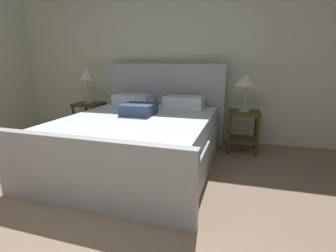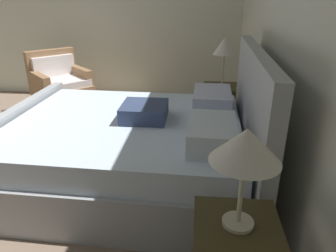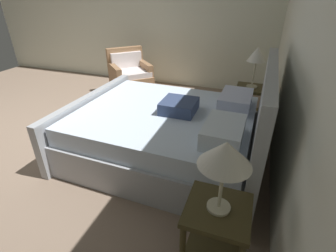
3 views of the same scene
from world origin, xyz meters
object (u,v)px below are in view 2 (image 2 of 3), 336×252
(bed, at_px, (135,147))
(table_lamp_right, at_px, (246,148))
(nightstand_left, at_px, (221,101))
(armchair, at_px, (61,89))
(table_lamp_left, at_px, (224,48))

(bed, xyz_separation_m, table_lamp_right, (1.29, 0.79, 0.68))
(bed, xyz_separation_m, nightstand_left, (-1.29, 0.86, 0.05))
(table_lamp_right, height_order, armchair, table_lamp_right)
(nightstand_left, height_order, armchair, armchair)
(bed, bearing_deg, table_lamp_left, 146.20)
(table_lamp_left, bearing_deg, armchair, -102.05)
(bed, xyz_separation_m, table_lamp_left, (-1.29, 0.86, 0.72))
(nightstand_left, relative_size, table_lamp_left, 1.01)
(bed, distance_m, table_lamp_right, 1.65)
(table_lamp_right, relative_size, armchair, 0.51)
(table_lamp_right, bearing_deg, bed, -148.48)
(nightstand_left, relative_size, armchair, 0.59)
(bed, relative_size, nightstand_left, 3.90)
(table_lamp_left, xyz_separation_m, armchair, (-0.50, -2.34, -0.73))
(table_lamp_right, distance_m, armchair, 3.88)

